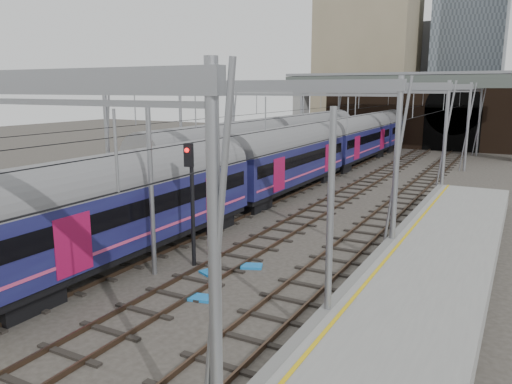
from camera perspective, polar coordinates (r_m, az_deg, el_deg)
The scene contains 14 objects.
ground at distance 19.78m, azimuth -15.24°, elevation -10.87°, with size 160.00×160.00×0.00m, color #38332D.
platform_left at distance 28.64m, azimuth -26.79°, elevation -3.51°, with size 4.32×55.00×1.12m.
platform_right at distance 13.73m, azimuth 13.99°, elevation -18.87°, with size 4.32×47.00×1.12m.
tracks at distance 31.75m, azimuth 3.63°, elevation -1.84°, with size 14.40×80.00×0.22m.
overhead_line at distance 36.87m, azimuth 8.06°, elevation 10.24°, with size 16.80×80.00×8.00m.
retaining_wall at distance 66.07m, azimuth 18.53°, elevation 8.44°, with size 28.00×2.75×9.00m.
overbridge at distance 60.44m, azimuth 16.37°, elevation 11.10°, with size 28.00×3.00×9.25m.
city_skyline at distance 84.70m, azimuth 22.36°, elevation 17.44°, with size 37.50×27.50×60.00m.
train_main at distance 43.56m, azimuth 8.24°, elevation 5.10°, with size 2.85×65.80×4.88m.
train_second at distance 42.74m, azimuth 1.98°, elevation 5.23°, with size 3.01×34.84×5.11m.
signal_near_centre at distance 20.94m, azimuth -7.40°, elevation 0.15°, with size 0.39×0.48×5.28m.
equip_cover_a at distance 20.84m, azimuth -5.37°, elevation -9.17°, with size 0.78×0.55×0.09m, color blue.
equip_cover_b at distance 21.46m, azimuth -0.51°, elevation -8.48°, with size 0.88×0.62×0.10m, color blue.
equip_cover_c at distance 18.53m, azimuth -6.39°, elevation -11.93°, with size 0.86×0.60×0.10m, color blue.
Camera 1 is at (12.84, -13.06, 7.47)m, focal length 35.00 mm.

